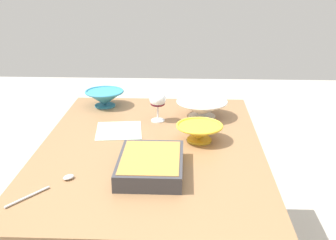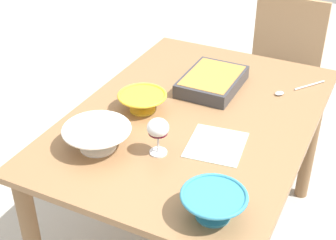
% 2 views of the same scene
% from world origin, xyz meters
% --- Properties ---
extents(dining_table, '(1.35, 0.95, 0.76)m').
position_xyz_m(dining_table, '(0.00, 0.00, 0.64)').
color(dining_table, olive).
rests_on(dining_table, ground_plane).
extents(wine_glass, '(0.08, 0.08, 0.15)m').
position_xyz_m(wine_glass, '(0.31, -0.01, 0.86)').
color(wine_glass, white).
rests_on(wine_glass, dining_table).
extents(casserole_dish, '(0.33, 0.24, 0.06)m').
position_xyz_m(casserole_dish, '(-0.25, -0.02, 0.79)').
color(casserole_dish, '#38383D').
rests_on(casserole_dish, dining_table).
extents(mixing_bowl, '(0.26, 0.26, 0.09)m').
position_xyz_m(mixing_bowl, '(0.37, -0.23, 0.81)').
color(mixing_bowl, white).
rests_on(mixing_bowl, dining_table).
extents(small_bowl, '(0.21, 0.21, 0.08)m').
position_xyz_m(small_bowl, '(0.06, -0.21, 0.80)').
color(small_bowl, yellow).
rests_on(small_bowl, dining_table).
extents(serving_bowl, '(0.21, 0.21, 0.09)m').
position_xyz_m(serving_bowl, '(0.53, 0.29, 0.81)').
color(serving_bowl, teal).
rests_on(serving_bowl, dining_table).
extents(serving_spoon, '(0.24, 0.18, 0.01)m').
position_xyz_m(serving_spoon, '(-0.37, 0.31, 0.77)').
color(serving_spoon, silver).
rests_on(serving_spoon, dining_table).
extents(napkin, '(0.26, 0.23, 0.00)m').
position_xyz_m(napkin, '(0.17, 0.16, 0.76)').
color(napkin, '#B2CCB7').
rests_on(napkin, dining_table).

